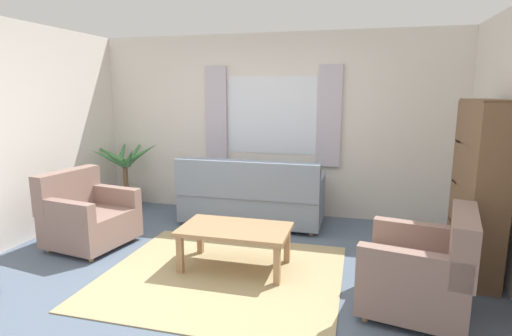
{
  "coord_description": "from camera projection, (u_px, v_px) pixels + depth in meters",
  "views": [
    {
      "loc": [
        1.26,
        -3.5,
        1.79
      ],
      "look_at": [
        0.16,
        0.7,
        0.96
      ],
      "focal_mm": 28.23,
      "sensor_mm": 36.0,
      "label": 1
    }
  ],
  "objects": [
    {
      "name": "couch",
      "position": [
        251.0,
        198.0,
        5.45
      ],
      "size": [
        1.9,
        0.82,
        0.92
      ],
      "rotation": [
        0.0,
        0.0,
        3.14
      ],
      "color": "gray",
      "rests_on": "ground_plane"
    },
    {
      "name": "potted_plant",
      "position": [
        126.0,
        180.0,
        6.15
      ],
      "size": [
        1.27,
        1.08,
        1.1
      ],
      "color": "#B7B2A8",
      "rests_on": "ground_plane"
    },
    {
      "name": "armchair_right",
      "position": [
        423.0,
        271.0,
        3.27
      ],
      "size": [
        0.97,
        0.98,
        0.88
      ],
      "rotation": [
        0.0,
        0.0,
        -1.77
      ],
      "color": "gray",
      "rests_on": "ground_plane"
    },
    {
      "name": "wall_back",
      "position": [
        272.0,
        125.0,
        5.88
      ],
      "size": [
        5.32,
        0.12,
        2.6
      ],
      "primitive_type": "cube",
      "color": "silver",
      "rests_on": "ground_plane"
    },
    {
      "name": "ground_plane",
      "position": [
        222.0,
        276.0,
        3.97
      ],
      "size": [
        6.24,
        6.24,
        0.0
      ],
      "primitive_type": "plane",
      "color": "slate"
    },
    {
      "name": "armchair_left",
      "position": [
        87.0,
        216.0,
        4.7
      ],
      "size": [
        0.94,
        0.96,
        0.88
      ],
      "rotation": [
        0.0,
        0.0,
        1.41
      ],
      "color": "gray",
      "rests_on": "ground_plane"
    },
    {
      "name": "area_rug",
      "position": [
        222.0,
        275.0,
        3.97
      ],
      "size": [
        2.3,
        2.03,
        0.01
      ],
      "primitive_type": "cube",
      "color": "tan",
      "rests_on": "ground_plane"
    },
    {
      "name": "coffee_table",
      "position": [
        235.0,
        233.0,
        4.07
      ],
      "size": [
        1.1,
        0.64,
        0.44
      ],
      "color": "#A87F56",
      "rests_on": "ground_plane"
    },
    {
      "name": "window_with_curtains",
      "position": [
        271.0,
        115.0,
        5.77
      ],
      "size": [
        1.98,
        0.07,
        1.4
      ],
      "color": "white"
    },
    {
      "name": "bookshelf",
      "position": [
        475.0,
        186.0,
        3.86
      ],
      "size": [
        0.3,
        0.94,
        1.72
      ],
      "rotation": [
        0.0,
        0.0,
        1.57
      ],
      "color": "brown",
      "rests_on": "ground_plane"
    }
  ]
}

